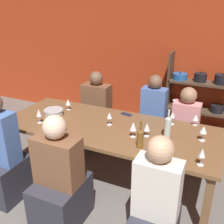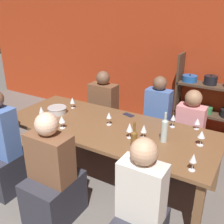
% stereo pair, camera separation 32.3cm
% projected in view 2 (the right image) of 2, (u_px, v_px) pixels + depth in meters
% --- Properties ---
extents(wall_back_red, '(8.80, 0.06, 2.70)m').
position_uv_depth(wall_back_red, '(170.00, 54.00, 4.41)').
color(wall_back_red, '#B23819').
rests_on(wall_back_red, ground_plane).
extents(shelf_unit, '(1.32, 0.30, 1.42)m').
position_uv_depth(shelf_unit, '(216.00, 110.00, 4.13)').
color(shelf_unit, '#4C3828').
rests_on(shelf_unit, ground_plane).
extents(dining_table, '(2.66, 1.06, 0.76)m').
position_uv_depth(dining_table, '(108.00, 131.00, 3.24)').
color(dining_table, brown).
rests_on(dining_table, ground_plane).
extents(mixing_bowl, '(0.26, 0.26, 0.09)m').
position_uv_depth(mixing_bowl, '(57.00, 110.00, 3.57)').
color(mixing_bowl, '#B7BABC').
rests_on(mixing_bowl, dining_table).
extents(wine_bottle_green, '(0.07, 0.07, 0.34)m').
position_uv_depth(wine_bottle_green, '(164.00, 130.00, 2.81)').
color(wine_bottle_green, '#B2C6C1').
rests_on(wine_bottle_green, dining_table).
extents(wine_bottle_dark, '(0.07, 0.07, 0.30)m').
position_uv_depth(wine_bottle_dark, '(134.00, 139.00, 2.67)').
color(wine_bottle_dark, brown).
rests_on(wine_bottle_dark, dining_table).
extents(wine_glass_red_a, '(0.07, 0.07, 0.18)m').
position_uv_depth(wine_glass_red_a, '(41.00, 110.00, 3.34)').
color(wine_glass_red_a, white).
rests_on(wine_glass_red_a, dining_table).
extents(wine_glass_empty_a, '(0.07, 0.07, 0.14)m').
position_uv_depth(wine_glass_empty_a, '(197.00, 121.00, 3.10)').
color(wine_glass_empty_a, white).
rests_on(wine_glass_empty_a, dining_table).
extents(wine_glass_white_a, '(0.08, 0.08, 0.17)m').
position_uv_depth(wine_glass_white_a, '(202.00, 135.00, 2.73)').
color(wine_glass_white_a, white).
rests_on(wine_glass_white_a, dining_table).
extents(wine_glass_empty_b, '(0.07, 0.07, 0.16)m').
position_uv_depth(wine_glass_empty_b, '(72.00, 101.00, 3.71)').
color(wine_glass_empty_b, white).
rests_on(wine_glass_empty_b, dining_table).
extents(wine_glass_red_b, '(0.07, 0.07, 0.17)m').
position_uv_depth(wine_glass_red_b, '(109.00, 116.00, 3.20)').
color(wine_glass_red_b, white).
rests_on(wine_glass_red_b, dining_table).
extents(wine_glass_white_b, '(0.07, 0.07, 0.16)m').
position_uv_depth(wine_glass_white_b, '(144.00, 129.00, 2.89)').
color(wine_glass_white_b, white).
rests_on(wine_glass_white_b, dining_table).
extents(wine_glass_red_c, '(0.06, 0.06, 0.17)m').
position_uv_depth(wine_glass_red_c, '(193.00, 159.00, 2.32)').
color(wine_glass_red_c, white).
rests_on(wine_glass_red_c, dining_table).
extents(wine_glass_white_c, '(0.06, 0.06, 0.17)m').
position_uv_depth(wine_glass_white_c, '(173.00, 118.00, 3.14)').
color(wine_glass_white_c, white).
rests_on(wine_glass_white_c, dining_table).
extents(wine_glass_white_d, '(0.08, 0.08, 0.18)m').
position_uv_depth(wine_glass_white_d, '(130.00, 128.00, 2.88)').
color(wine_glass_white_d, white).
rests_on(wine_glass_white_d, dining_table).
extents(wine_glass_empty_c, '(0.08, 0.08, 0.15)m').
position_uv_depth(wine_glass_empty_c, '(62.00, 120.00, 3.12)').
color(wine_glass_empty_c, white).
rests_on(wine_glass_empty_c, dining_table).
extents(cell_phone, '(0.16, 0.11, 0.01)m').
position_uv_depth(cell_phone, '(128.00, 115.00, 3.51)').
color(cell_phone, '#1E2338').
rests_on(cell_phone, dining_table).
extents(person_near_a, '(0.39, 0.49, 1.29)m').
position_uv_depth(person_near_a, '(5.00, 155.00, 3.12)').
color(person_near_a, '#2D2D38').
rests_on(person_near_a, ground_plane).
extents(person_far_a, '(0.37, 0.47, 1.11)m').
position_uv_depth(person_far_a, '(189.00, 137.00, 3.66)').
color(person_far_a, '#2D2D38').
rests_on(person_far_a, ground_plane).
extents(person_near_b, '(0.39, 0.48, 1.21)m').
position_uv_depth(person_near_b, '(140.00, 216.00, 2.26)').
color(person_near_b, '#2D2D38').
rests_on(person_near_b, ground_plane).
extents(person_far_b, '(0.44, 0.56, 1.18)m').
position_uv_depth(person_far_b, '(103.00, 116.00, 4.32)').
color(person_far_b, '#2D2D38').
rests_on(person_far_b, ground_plane).
extents(person_near_c, '(0.45, 0.57, 1.22)m').
position_uv_depth(person_near_c, '(53.00, 182.00, 2.71)').
color(person_near_c, '#2D2D38').
rests_on(person_near_c, ground_plane).
extents(person_far_c, '(0.35, 0.44, 1.25)m').
position_uv_depth(person_far_c, '(156.00, 129.00, 3.80)').
color(person_far_c, '#2D2D38').
rests_on(person_far_c, ground_plane).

